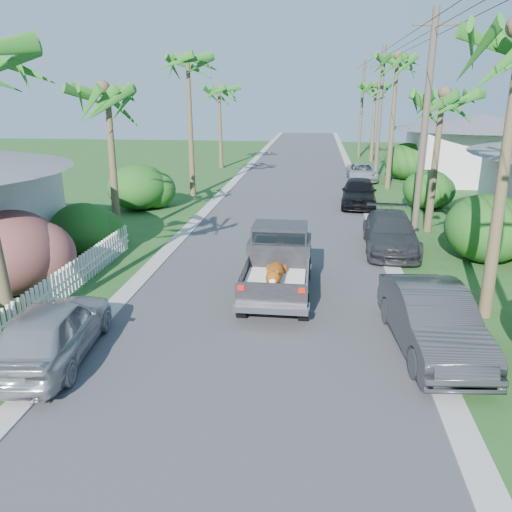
# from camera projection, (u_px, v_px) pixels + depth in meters

# --- Properties ---
(ground) EXTENTS (120.00, 120.00, 0.00)m
(ground) POSITION_uv_depth(u_px,v_px,m) (228.00, 432.00, 9.23)
(ground) COLOR #234D1D
(ground) RESTS_ON ground
(road) EXTENTS (8.00, 100.00, 0.02)m
(road) POSITION_uv_depth(u_px,v_px,m) (293.00, 189.00, 32.83)
(road) COLOR #38383A
(road) RESTS_ON ground
(curb_left) EXTENTS (0.60, 100.00, 0.06)m
(curb_left) POSITION_uv_depth(u_px,v_px,m) (229.00, 187.00, 33.31)
(curb_left) COLOR #A5A39E
(curb_left) RESTS_ON ground
(curb_right) EXTENTS (0.60, 100.00, 0.06)m
(curb_right) POSITION_uv_depth(u_px,v_px,m) (359.00, 190.00, 32.34)
(curb_right) COLOR #A5A39E
(curb_right) RESTS_ON ground
(pickup_truck) EXTENTS (1.98, 5.12, 2.06)m
(pickup_truck) POSITION_uv_depth(u_px,v_px,m) (279.00, 259.00, 15.67)
(pickup_truck) COLOR black
(pickup_truck) RESTS_ON ground
(parked_car_rn) EXTENTS (2.08, 4.84, 1.55)m
(parked_car_rn) POSITION_uv_depth(u_px,v_px,m) (432.00, 320.00, 11.96)
(parked_car_rn) COLOR #2C2E31
(parked_car_rn) RESTS_ON ground
(parked_car_rm) EXTENTS (2.21, 5.02, 1.44)m
(parked_car_rm) POSITION_uv_depth(u_px,v_px,m) (391.00, 233.00, 19.79)
(parked_car_rm) COLOR #2C2E31
(parked_car_rm) RESTS_ON ground
(parked_car_rf) EXTENTS (2.19, 4.70, 1.56)m
(parked_car_rf) POSITION_uv_depth(u_px,v_px,m) (359.00, 192.00, 27.54)
(parked_car_rf) COLOR black
(parked_car_rf) RESTS_ON ground
(parked_car_rd) EXTENTS (2.11, 4.37, 1.20)m
(parked_car_rd) POSITION_uv_depth(u_px,v_px,m) (362.00, 172.00, 35.82)
(parked_car_rd) COLOR silver
(parked_car_rd) RESTS_ON ground
(parked_car_ln) EXTENTS (2.17, 4.45, 1.46)m
(parked_car_ln) POSITION_uv_depth(u_px,v_px,m) (53.00, 331.00, 11.54)
(parked_car_ln) COLOR #A0A1A6
(parked_car_ln) RESTS_ON ground
(palm_l_b) EXTENTS (4.40, 4.40, 7.40)m
(palm_l_b) POSITION_uv_depth(u_px,v_px,m) (106.00, 89.00, 19.42)
(palm_l_b) COLOR brown
(palm_l_b) RESTS_ON ground
(palm_l_c) EXTENTS (4.40, 4.40, 9.20)m
(palm_l_c) POSITION_uv_depth(u_px,v_px,m) (188.00, 58.00, 28.23)
(palm_l_c) COLOR brown
(palm_l_c) RESTS_ON ground
(palm_l_d) EXTENTS (4.40, 4.40, 7.70)m
(palm_l_d) POSITION_uv_depth(u_px,v_px,m) (219.00, 88.00, 40.07)
(palm_l_d) COLOR brown
(palm_l_d) RESTS_ON ground
(palm_r_b) EXTENTS (4.40, 4.40, 7.20)m
(palm_r_b) POSITION_uv_depth(u_px,v_px,m) (443.00, 94.00, 20.81)
(palm_r_b) COLOR brown
(palm_r_b) RESTS_ON ground
(palm_r_c) EXTENTS (4.40, 4.40, 9.40)m
(palm_r_c) POSITION_uv_depth(u_px,v_px,m) (398.00, 57.00, 30.57)
(palm_r_c) COLOR brown
(palm_r_c) RESTS_ON ground
(palm_r_d) EXTENTS (4.40, 4.40, 8.00)m
(palm_r_d) POSITION_uv_depth(u_px,v_px,m) (376.00, 85.00, 44.18)
(palm_r_d) COLOR brown
(palm_r_d) RESTS_ON ground
(shrub_l_b) EXTENTS (3.00, 3.30, 2.60)m
(shrub_l_b) POSITION_uv_depth(u_px,v_px,m) (11.00, 252.00, 15.37)
(shrub_l_b) COLOR #BA1A51
(shrub_l_b) RESTS_ON ground
(shrub_l_c) EXTENTS (2.40, 2.64, 2.00)m
(shrub_l_c) POSITION_uv_depth(u_px,v_px,m) (82.00, 229.00, 19.19)
(shrub_l_c) COLOR #154917
(shrub_l_c) RESTS_ON ground
(shrub_l_d) EXTENTS (3.20, 3.52, 2.40)m
(shrub_l_d) POSITION_uv_depth(u_px,v_px,m) (138.00, 187.00, 26.75)
(shrub_l_d) COLOR #154917
(shrub_l_d) RESTS_ON ground
(shrub_r_b) EXTENTS (3.00, 3.30, 2.50)m
(shrub_r_b) POSITION_uv_depth(u_px,v_px,m) (487.00, 228.00, 18.35)
(shrub_r_b) COLOR #154917
(shrub_r_b) RESTS_ON ground
(shrub_r_c) EXTENTS (2.60, 2.86, 2.10)m
(shrub_r_c) POSITION_uv_depth(u_px,v_px,m) (428.00, 189.00, 26.94)
(shrub_r_c) COLOR #154917
(shrub_r_c) RESTS_ON ground
(shrub_r_d) EXTENTS (3.20, 3.52, 2.60)m
(shrub_r_d) POSITION_uv_depth(u_px,v_px,m) (407.00, 161.00, 36.25)
(shrub_r_d) COLOR #154917
(shrub_r_d) RESTS_ON ground
(picket_fence) EXTENTS (0.10, 11.00, 1.00)m
(picket_fence) POSITION_uv_depth(u_px,v_px,m) (62.00, 285.00, 14.94)
(picket_fence) COLOR white
(picket_fence) RESTS_ON ground
(house_right_far) EXTENTS (9.00, 8.00, 4.60)m
(house_right_far) POSITION_uv_depth(u_px,v_px,m) (480.00, 151.00, 35.44)
(house_right_far) COLOR silver
(house_right_far) RESTS_ON ground
(utility_pole_b) EXTENTS (1.60, 0.26, 9.00)m
(utility_pole_b) POSITION_uv_depth(u_px,v_px,m) (424.00, 130.00, 19.45)
(utility_pole_b) COLOR brown
(utility_pole_b) RESTS_ON ground
(utility_pole_c) EXTENTS (1.60, 0.26, 9.00)m
(utility_pole_c) POSITION_uv_depth(u_px,v_px,m) (380.00, 115.00, 33.61)
(utility_pole_c) COLOR brown
(utility_pole_c) RESTS_ON ground
(utility_pole_d) EXTENTS (1.60, 0.26, 9.00)m
(utility_pole_d) POSITION_uv_depth(u_px,v_px,m) (361.00, 109.00, 47.78)
(utility_pole_d) COLOR brown
(utility_pole_d) RESTS_ON ground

